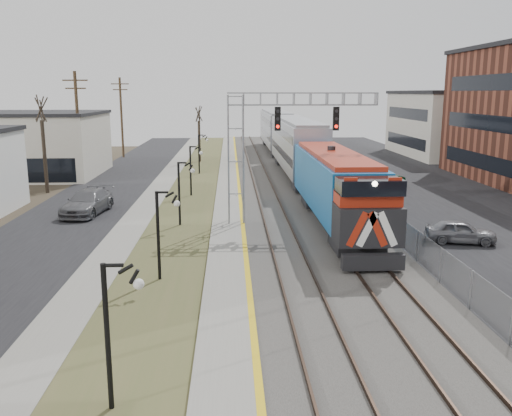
{
  "coord_description": "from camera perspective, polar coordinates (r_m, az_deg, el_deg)",
  "views": [
    {
      "loc": [
        -0.84,
        -4.89,
        8.11
      ],
      "look_at": [
        0.39,
        20.93,
        2.6
      ],
      "focal_mm": 38.0,
      "sensor_mm": 36.0,
      "label": 1
    }
  ],
  "objects": [
    {
      "name": "street_west",
      "position": [
        42.08,
        -17.36,
        0.39
      ],
      "size": [
        7.0,
        120.0,
        0.04
      ],
      "primitive_type": "cube",
      "color": "black",
      "rests_on": "ground"
    },
    {
      "name": "sidewalk",
      "position": [
        41.17,
        -11.29,
        0.49
      ],
      "size": [
        2.0,
        120.0,
        0.08
      ],
      "primitive_type": "cube",
      "color": "gray",
      "rests_on": "ground"
    },
    {
      "name": "grass_median",
      "position": [
        40.83,
        -7.12,
        0.52
      ],
      "size": [
        4.0,
        120.0,
        0.06
      ],
      "primitive_type": "cube",
      "color": "#4B512B",
      "rests_on": "ground"
    },
    {
      "name": "platform",
      "position": [
        40.69,
        -2.91,
        0.69
      ],
      "size": [
        2.0,
        120.0,
        0.24
      ],
      "primitive_type": "cube",
      "color": "gray",
      "rests_on": "ground"
    },
    {
      "name": "ballast_bed",
      "position": [
        40.98,
        4.1,
        0.73
      ],
      "size": [
        8.0,
        120.0,
        0.2
      ],
      "primitive_type": "cube",
      "color": "#595651",
      "rests_on": "ground"
    },
    {
      "name": "parking_lot",
      "position": [
        44.05,
        19.79,
        0.73
      ],
      "size": [
        16.0,
        120.0,
        0.04
      ],
      "primitive_type": "cube",
      "color": "black",
      "rests_on": "ground"
    },
    {
      "name": "platform_edge",
      "position": [
        40.67,
        -1.67,
        0.87
      ],
      "size": [
        0.24,
        120.0,
        0.01
      ],
      "primitive_type": "cube",
      "color": "gold",
      "rests_on": "platform"
    },
    {
      "name": "track_near",
      "position": [
        40.76,
        1.31,
        0.94
      ],
      "size": [
        1.58,
        120.0,
        0.15
      ],
      "color": "#2D2119",
      "rests_on": "ballast_bed"
    },
    {
      "name": "track_far",
      "position": [
        41.15,
        6.18,
        0.98
      ],
      "size": [
        1.58,
        120.0,
        0.15
      ],
      "color": "#2D2119",
      "rests_on": "ballast_bed"
    },
    {
      "name": "train",
      "position": [
        56.42,
        3.75,
        6.69
      ],
      "size": [
        3.0,
        63.05,
        5.33
      ],
      "color": "#135DA0",
      "rests_on": "ground"
    },
    {
      "name": "signal_gantry",
      "position": [
        33.05,
        0.85,
        7.65
      ],
      "size": [
        9.0,
        1.07,
        8.15
      ],
      "color": "gray",
      "rests_on": "ground"
    },
    {
      "name": "lampposts",
      "position": [
        24.18,
        -10.17,
        -2.8
      ],
      "size": [
        0.14,
        62.14,
        4.0
      ],
      "color": "black",
      "rests_on": "ground"
    },
    {
      "name": "fence",
      "position": [
        41.55,
        9.87,
        1.72
      ],
      "size": [
        0.04,
        120.0,
        1.6
      ],
      "primitive_type": "cube",
      "color": "gray",
      "rests_on": "ground"
    },
    {
      "name": "bare_trees",
      "position": [
        45.7,
        -17.77,
        4.66
      ],
      "size": [
        12.3,
        42.3,
        5.95
      ],
      "color": "#382D23",
      "rests_on": "ground"
    },
    {
      "name": "car_lot_e",
      "position": [
        31.72,
        20.7,
        -2.38
      ],
      "size": [
        4.01,
        2.36,
        1.28
      ],
      "primitive_type": "imported",
      "rotation": [
        0.0,
        0.0,
        1.33
      ],
      "color": "gray",
      "rests_on": "ground"
    },
    {
      "name": "car_lot_f",
      "position": [
        48.93,
        13.08,
        3.0
      ],
      "size": [
        4.45,
        2.7,
        1.39
      ],
      "primitive_type": "imported",
      "rotation": [
        0.0,
        0.0,
        1.89
      ],
      "color": "#0D4221",
      "rests_on": "ground"
    },
    {
      "name": "car_street_b",
      "position": [
        38.47,
        -17.33,
        0.52
      ],
      "size": [
        2.97,
        5.76,
        1.6
      ],
      "primitive_type": "imported",
      "rotation": [
        0.0,
        0.0,
        -0.14
      ],
      "color": "slate",
      "rests_on": "ground"
    }
  ]
}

